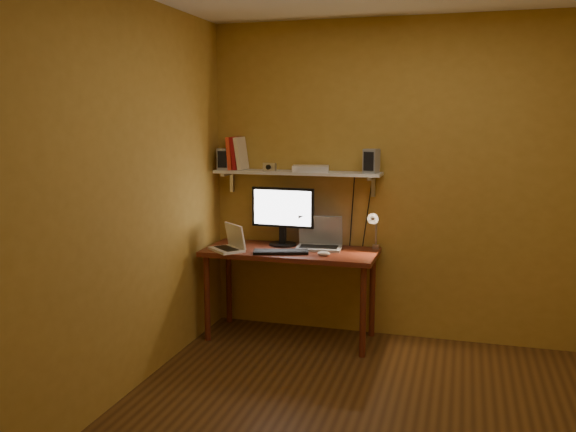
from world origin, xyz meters
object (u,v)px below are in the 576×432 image
(desk, at_px, (291,260))
(router, at_px, (311,169))
(netbook, at_px, (230,243))
(keyboard, at_px, (281,252))
(monitor, at_px, (283,213))
(mouse, at_px, (324,254))
(speaker_left, at_px, (224,159))
(laptop, at_px, (320,240))
(shelf_camera, at_px, (270,167))
(desk_lamp, at_px, (374,226))
(wall_shelf, at_px, (297,173))
(speaker_right, at_px, (371,161))

(desk, distance_m, router, 0.77)
(netbook, height_order, keyboard, netbook)
(monitor, relative_size, mouse, 5.35)
(monitor, bearing_deg, speaker_left, 179.82)
(mouse, bearing_deg, laptop, 101.74)
(desk, bearing_deg, shelf_camera, 147.64)
(speaker_left, xyz_separation_m, shelf_camera, (0.42, -0.04, -0.06))
(mouse, relative_size, router, 0.34)
(desk, bearing_deg, desk_lamp, 10.81)
(laptop, bearing_deg, wall_shelf, 156.56)
(laptop, xyz_separation_m, desk_lamp, (0.45, -0.00, 0.14))
(mouse, bearing_deg, desk_lamp, 29.98)
(router, bearing_deg, laptop, -31.70)
(speaker_right, bearing_deg, laptop, -155.98)
(keyboard, height_order, mouse, mouse)
(monitor, height_order, speaker_left, speaker_left)
(desk, height_order, mouse, mouse)
(speaker_right, bearing_deg, netbook, -146.80)
(speaker_right, bearing_deg, speaker_left, -164.13)
(router, bearing_deg, shelf_camera, -172.46)
(keyboard, bearing_deg, netbook, 164.18)
(desk, relative_size, router, 4.74)
(wall_shelf, relative_size, router, 4.74)
(laptop, bearing_deg, desk, -155.05)
(wall_shelf, height_order, mouse, wall_shelf)
(mouse, bearing_deg, speaker_right, 39.76)
(speaker_right, bearing_deg, router, -164.27)
(desk, relative_size, mouse, 13.88)
(speaker_left, bearing_deg, router, -1.95)
(netbook, height_order, router, router)
(speaker_left, distance_m, speaker_right, 1.26)
(desk, height_order, keyboard, keyboard)
(desk_lamp, bearing_deg, netbook, -165.77)
(wall_shelf, height_order, shelf_camera, shelf_camera)
(netbook, distance_m, mouse, 0.77)
(mouse, xyz_separation_m, shelf_camera, (-0.53, 0.29, 0.64))
(desk_lamp, bearing_deg, shelf_camera, 179.04)
(wall_shelf, bearing_deg, shelf_camera, -166.56)
(desk, distance_m, speaker_right, 1.03)
(netbook, bearing_deg, mouse, 41.97)
(monitor, xyz_separation_m, desk_lamp, (0.77, -0.03, -0.06))
(desk, relative_size, shelf_camera, 12.07)
(desk, xyz_separation_m, speaker_right, (0.62, 0.19, 0.81))
(desk, bearing_deg, laptop, 31.03)
(laptop, relative_size, router, 1.31)
(router, bearing_deg, netbook, -149.27)
(netbook, relative_size, speaker_left, 1.93)
(monitor, xyz_separation_m, router, (0.23, 0.03, 0.38))
(monitor, distance_m, desk_lamp, 0.78)
(monitor, relative_size, speaker_left, 3.00)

